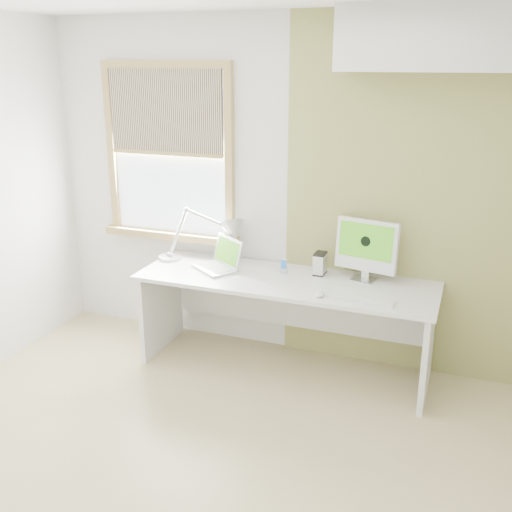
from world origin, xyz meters
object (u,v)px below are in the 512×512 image
at_px(desk, 287,301).
at_px(laptop, 220,261).
at_px(desk_lamp, 221,235).
at_px(external_drive, 320,264).
at_px(imac, 367,247).

height_order(desk, laptop, laptop).
distance_m(desk_lamp, external_drive, 0.82).
xyz_separation_m(laptop, external_drive, (0.75, 0.14, 0.02)).
bearing_deg(external_drive, desk, -146.85).
height_order(desk_lamp, imac, imac).
relative_size(desk, desk_lamp, 2.80).
xyz_separation_m(desk, laptop, (-0.54, -0.01, 0.25)).
relative_size(desk, laptop, 5.12).
xyz_separation_m(desk_lamp, imac, (1.14, 0.01, 0.02)).
relative_size(desk, imac, 4.74).
bearing_deg(imac, laptop, -172.35).
bearing_deg(laptop, external_drive, 10.87).
bearing_deg(desk, external_drive, 33.15).
height_order(desk_lamp, laptop, desk_lamp).
height_order(desk, imac, imac).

